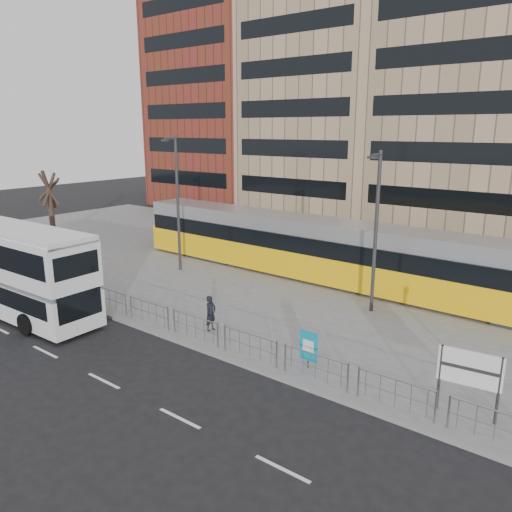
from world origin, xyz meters
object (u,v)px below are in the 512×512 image
Objects in this scene: tram at (348,254)px; lamp_post_east at (376,226)px; bare_tree at (47,169)px; ad_panel at (309,347)px; pedestrian at (211,313)px; double_decker_bus at (11,266)px; station_sign at (470,372)px; traffic_light_west at (40,253)px; lamp_post_west at (177,199)px.

lamp_post_east is at bearing -45.64° from tram.
ad_panel is at bearing -12.87° from bare_tree.
tram is at bearing 133.38° from lamp_post_east.
pedestrian is at bearing -124.73° from lamp_post_east.
bare_tree is (-13.48, 10.12, 3.50)m from double_decker_bus.
station_sign is 0.72× the size of traffic_light_west.
pedestrian is 11.05m from lamp_post_west.
tram is 11.03m from ad_panel.
station_sign is 0.28× the size of bare_tree.
pedestrian is 0.21× the size of lamp_post_east.
station_sign is 11.12m from pedestrian.
bare_tree is (-24.81, -3.78, 3.94)m from tram.
lamp_post_west reaches higher than traffic_light_west.
double_decker_bus is 7.54× the size of ad_panel.
traffic_light_west is at bearing 92.59° from pedestrian.
traffic_light_west is (-23.19, -1.00, 0.44)m from station_sign.
double_decker_bus is 1.32× the size of lamp_post_west.
double_decker_bus is at bearing -163.06° from ad_panel.
traffic_light_west is 13.81m from bare_tree.
double_decker_bus reaches higher than station_sign.
double_decker_bus is 6.85× the size of pedestrian.
station_sign is 5.74m from ad_panel.
tram is 3.85× the size of bare_tree.
lamp_post_west reaches higher than tram.
station_sign is 1.36× the size of pedestrian.
pedestrian is 0.19× the size of lamp_post_west.
pedestrian is at bearing 179.32° from ad_panel.
lamp_post_east is (4.64, 6.70, 3.50)m from pedestrian.
double_decker_bus is 5.05× the size of station_sign.
bare_tree is (-23.20, 6.13, 4.94)m from pedestrian.
station_sign reaches higher than pedestrian.
lamp_post_east is at bearing 48.24° from traffic_light_west.
double_decker_bus is at bearing -97.48° from lamp_post_west.
lamp_post_west is at bearing 155.88° from station_sign.
traffic_light_west is 0.37× the size of lamp_post_west.
double_decker_bus is 1.39× the size of bare_tree.
tram is 9.96× the size of traffic_light_west.
lamp_post_east is (3.03, -3.21, 2.49)m from tram.
lamp_post_east is (13.03, 0.59, -0.29)m from lamp_post_west.
station_sign is at bearing -93.67° from pedestrian.
lamp_post_west is at bearing 81.01° from double_decker_bus.
station_sign is 20.70m from lamp_post_west.
double_decker_bus is at bearing -26.88° from traffic_light_west.
lamp_post_west is 1.06× the size of bare_tree.
bare_tree reaches higher than lamp_post_east.
pedestrian is (-11.10, 0.15, -0.72)m from station_sign.
double_decker_bus is at bearing -143.33° from lamp_post_east.
lamp_post_east is (-6.45, 6.85, 2.78)m from station_sign.
lamp_post_west is at bearing -158.19° from tram.
bare_tree is at bearing 163.31° from station_sign.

